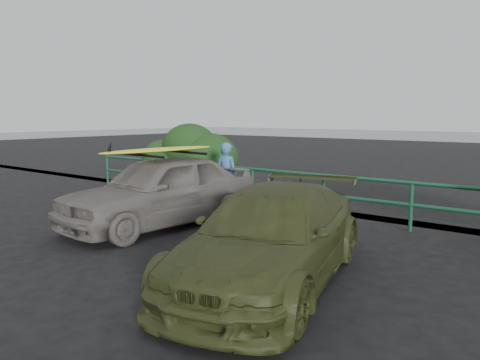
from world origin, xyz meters
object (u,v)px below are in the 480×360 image
Objects in this scene: guardrail at (286,192)px; olive_vehicle at (271,237)px; man at (227,176)px; sedan at (161,190)px; surfboard at (160,150)px.

olive_vehicle reaches higher than guardrail.
guardrail is at bearing -159.14° from man.
sedan reaches higher than olive_vehicle.
surfboard is (0.00, 0.00, 0.86)m from sedan.
man is (-0.01, 2.24, 0.08)m from sedan.
sedan reaches higher than guardrail.
man is (-3.82, 3.66, 0.18)m from olive_vehicle.
sedan is at bearing 145.18° from olive_vehicle.
surfboard is at bearing 91.24° from man.
guardrail is 4.85× the size of surfboard.
sedan is 2.24m from man.
guardrail is at bearing 105.67° from olive_vehicle.
sedan is 4.07m from olive_vehicle.
man is at bearing 95.15° from surfboard.
sedan is 0.98× the size of olive_vehicle.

